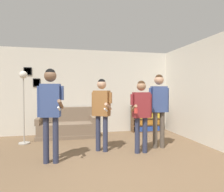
% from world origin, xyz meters
% --- Properties ---
extents(ground_plane, '(20.00, 20.00, 0.00)m').
position_xyz_m(ground_plane, '(0.00, 0.00, 0.00)').
color(ground_plane, brown).
extents(wall_back, '(7.50, 0.08, 2.70)m').
position_xyz_m(wall_back, '(-0.00, 3.69, 1.35)').
color(wall_back, silver).
rests_on(wall_back, ground_plane).
extents(wall_right, '(0.06, 6.06, 2.70)m').
position_xyz_m(wall_right, '(2.58, 1.83, 1.35)').
color(wall_right, silver).
rests_on(wall_right, ground_plane).
extents(couch, '(1.70, 0.80, 0.86)m').
position_xyz_m(couch, '(-0.88, 3.27, 0.29)').
color(couch, '#7A6651').
rests_on(couch, ground_plane).
extents(bookshelf, '(1.02, 0.30, 0.87)m').
position_xyz_m(bookshelf, '(1.75, 3.47, 0.43)').
color(bookshelf, brown).
rests_on(bookshelf, ground_plane).
extents(floor_lamp, '(0.28, 0.28, 1.89)m').
position_xyz_m(floor_lamp, '(-1.96, 2.67, 1.33)').
color(floor_lamp, '#ADA89E').
rests_on(floor_lamp, ground_plane).
extents(person_player_foreground_left, '(0.50, 0.52, 1.80)m').
position_xyz_m(person_player_foreground_left, '(-1.16, 1.08, 1.12)').
color(person_player_foreground_left, '#2D334C').
rests_on(person_player_foreground_left, ground_plane).
extents(person_player_foreground_center, '(0.43, 0.59, 1.65)m').
position_xyz_m(person_player_foreground_center, '(-0.09, 1.61, 1.01)').
color(person_player_foreground_center, '#2D334C').
rests_on(person_player_foreground_center, ground_plane).
extents(person_watcher_holding_cup, '(0.50, 0.40, 1.60)m').
position_xyz_m(person_watcher_holding_cup, '(0.75, 1.30, 0.98)').
color(person_watcher_holding_cup, '#2D334C').
rests_on(person_watcher_holding_cup, ground_plane).
extents(person_spectator_near_bookshelf, '(0.50, 0.23, 1.77)m').
position_xyz_m(person_spectator_near_bookshelf, '(1.30, 1.58, 1.10)').
color(person_spectator_near_bookshelf, brown).
rests_on(person_spectator_near_bookshelf, ground_plane).
extents(drinking_cup, '(0.07, 0.07, 0.10)m').
position_xyz_m(drinking_cup, '(1.67, 3.47, 0.92)').
color(drinking_cup, blue).
rests_on(drinking_cup, bookshelf).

